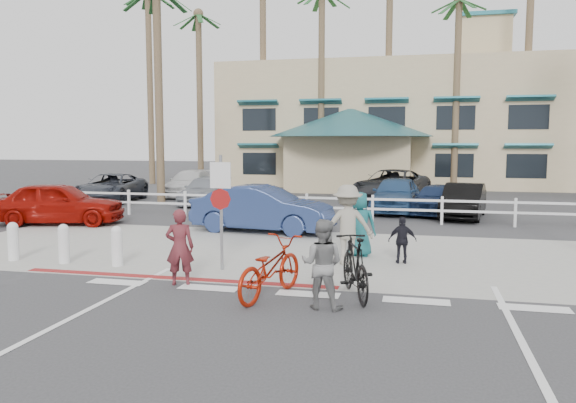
% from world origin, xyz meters
% --- Properties ---
extents(ground, '(140.00, 140.00, 0.00)m').
position_xyz_m(ground, '(0.00, 0.00, 0.00)').
color(ground, '#333335').
extents(bike_path, '(12.00, 16.00, 0.01)m').
position_xyz_m(bike_path, '(0.00, -2.00, 0.00)').
color(bike_path, '#333335').
rests_on(bike_path, ground).
extents(sidewalk_plaza, '(22.00, 7.00, 0.01)m').
position_xyz_m(sidewalk_plaza, '(0.00, 4.50, 0.01)').
color(sidewalk_plaza, gray).
rests_on(sidewalk_plaza, ground).
extents(cross_street, '(40.00, 5.00, 0.01)m').
position_xyz_m(cross_street, '(0.00, 8.50, 0.00)').
color(cross_street, '#333335').
rests_on(cross_street, ground).
extents(parking_lot, '(50.00, 16.00, 0.01)m').
position_xyz_m(parking_lot, '(0.00, 18.00, 0.00)').
color(parking_lot, '#333335').
rests_on(parking_lot, ground).
extents(curb_red, '(7.00, 0.25, 0.02)m').
position_xyz_m(curb_red, '(-3.00, 1.20, 0.01)').
color(curb_red, maroon).
rests_on(curb_red, ground).
extents(rail_fence, '(29.40, 0.16, 1.00)m').
position_xyz_m(rail_fence, '(0.50, 10.50, 0.50)').
color(rail_fence, silver).
rests_on(rail_fence, ground).
extents(building, '(28.00, 16.00, 11.30)m').
position_xyz_m(building, '(2.00, 31.00, 5.65)').
color(building, '#C7B288').
rests_on(building, ground).
extents(sign_post, '(0.50, 0.10, 2.90)m').
position_xyz_m(sign_post, '(-2.30, 2.20, 1.45)').
color(sign_post, gray).
rests_on(sign_post, ground).
extents(bollard_0, '(0.26, 0.26, 0.95)m').
position_xyz_m(bollard_0, '(-4.80, 2.00, 0.47)').
color(bollard_0, silver).
rests_on(bollard_0, ground).
extents(bollard_1, '(0.26, 0.26, 0.95)m').
position_xyz_m(bollard_1, '(-6.20, 2.00, 0.47)').
color(bollard_1, silver).
rests_on(bollard_1, ground).
extents(bollard_2, '(0.26, 0.26, 0.95)m').
position_xyz_m(bollard_2, '(-7.60, 2.00, 0.47)').
color(bollard_2, silver).
rests_on(bollard_2, ground).
extents(palm_0, '(4.00, 4.00, 15.00)m').
position_xyz_m(palm_0, '(-16.00, 26.00, 7.50)').
color(palm_0, '#1D4B24').
rests_on(palm_0, ground).
extents(palm_1, '(4.00, 4.00, 13.00)m').
position_xyz_m(palm_1, '(-12.00, 25.00, 6.50)').
color(palm_1, '#1D4B24').
rests_on(palm_1, ground).
extents(palm_2, '(4.00, 4.00, 16.00)m').
position_xyz_m(palm_2, '(-8.00, 26.00, 8.00)').
color(palm_2, '#1D4B24').
rests_on(palm_2, ground).
extents(palm_3, '(4.00, 4.00, 14.00)m').
position_xyz_m(palm_3, '(-4.00, 25.00, 7.00)').
color(palm_3, '#1D4B24').
rests_on(palm_3, ground).
extents(palm_4, '(4.00, 4.00, 15.00)m').
position_xyz_m(palm_4, '(0.00, 26.00, 7.50)').
color(palm_4, '#1D4B24').
rests_on(palm_4, ground).
extents(palm_5, '(4.00, 4.00, 13.00)m').
position_xyz_m(palm_5, '(4.00, 25.00, 6.50)').
color(palm_5, '#1D4B24').
rests_on(palm_5, ground).
extents(palm_6, '(4.00, 4.00, 17.00)m').
position_xyz_m(palm_6, '(8.00, 26.00, 8.50)').
color(palm_6, '#1D4B24').
rests_on(palm_6, ground).
extents(palm_10, '(4.00, 4.00, 12.00)m').
position_xyz_m(palm_10, '(-10.00, 15.00, 6.00)').
color(palm_10, '#1D4B24').
rests_on(palm_10, ground).
extents(bike_red, '(1.29, 2.24, 1.11)m').
position_xyz_m(bike_red, '(-0.66, 0.28, 0.56)').
color(bike_red, '#911605').
rests_on(bike_red, ground).
extents(rider_red, '(0.65, 0.52, 1.56)m').
position_xyz_m(rider_red, '(-2.66, 0.74, 0.78)').
color(rider_red, maroon).
rests_on(rider_red, ground).
extents(bike_black, '(1.18, 2.04, 1.18)m').
position_xyz_m(bike_black, '(0.88, 0.63, 0.59)').
color(bike_black, black).
rests_on(bike_black, ground).
extents(rider_black, '(0.82, 0.66, 1.57)m').
position_xyz_m(rider_black, '(0.40, -0.18, 0.79)').
color(rider_black, slate).
rests_on(rider_black, ground).
extents(pedestrian_a, '(1.36, 1.00, 1.89)m').
position_xyz_m(pedestrian_a, '(0.38, 3.43, 0.95)').
color(pedestrian_a, gray).
rests_on(pedestrian_a, ground).
extents(pedestrian_child, '(0.70, 0.37, 1.13)m').
position_xyz_m(pedestrian_child, '(1.65, 3.80, 0.57)').
color(pedestrian_child, black).
rests_on(pedestrian_child, ground).
extents(pedestrian_b, '(0.81, 0.53, 1.64)m').
position_xyz_m(pedestrian_b, '(0.57, 4.44, 0.82)').
color(pedestrian_b, '#16575D').
rests_on(pedestrian_b, ground).
extents(car_white_sedan, '(4.69, 2.08, 1.50)m').
position_xyz_m(car_white_sedan, '(-2.87, 7.62, 0.75)').
color(car_white_sedan, navy).
rests_on(car_white_sedan, ground).
extents(car_red_compact, '(4.74, 2.82, 1.51)m').
position_xyz_m(car_red_compact, '(-10.28, 7.57, 0.76)').
color(car_red_compact, '#8A0B04').
rests_on(car_red_compact, ground).
extents(lot_car_0, '(2.94, 5.18, 1.37)m').
position_xyz_m(lot_car_0, '(-12.46, 14.66, 0.68)').
color(lot_car_0, '#272C36').
rests_on(lot_car_0, ground).
extents(lot_car_1, '(2.02, 4.31, 1.22)m').
position_xyz_m(lot_car_1, '(-7.72, 14.90, 0.61)').
color(lot_car_1, gray).
rests_on(lot_car_1, ground).
extents(lot_car_2, '(2.14, 4.47, 1.47)m').
position_xyz_m(lot_car_2, '(1.08, 13.78, 0.74)').
color(lot_car_2, navy).
rests_on(lot_car_2, ground).
extents(lot_car_3, '(2.05, 4.16, 1.31)m').
position_xyz_m(lot_car_3, '(3.66, 12.55, 0.66)').
color(lot_car_3, black).
rests_on(lot_car_3, ground).
extents(lot_car_4, '(2.28, 4.82, 1.36)m').
position_xyz_m(lot_car_4, '(-9.92, 18.29, 0.68)').
color(lot_car_4, silver).
rests_on(lot_car_4, ground).
extents(lot_car_5, '(4.03, 6.07, 1.55)m').
position_xyz_m(lot_car_5, '(0.70, 18.00, 0.77)').
color(lot_car_5, '#222326').
rests_on(lot_car_5, ground).
extents(lot_car_6, '(2.55, 3.99, 1.26)m').
position_xyz_m(lot_car_6, '(2.69, 13.33, 0.63)').
color(lot_car_6, '#132346').
rests_on(lot_car_6, ground).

